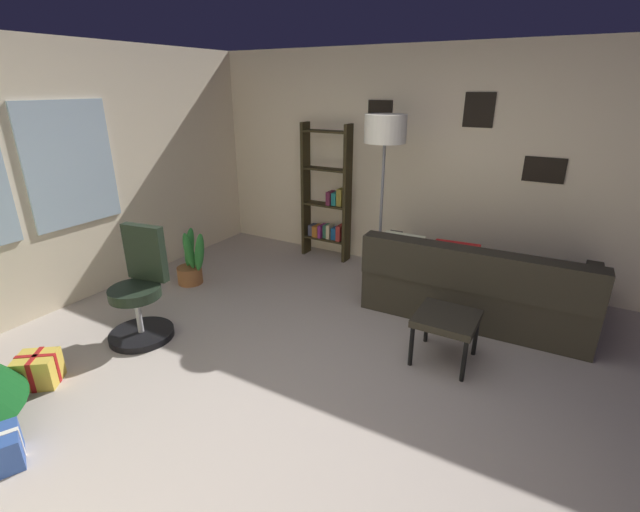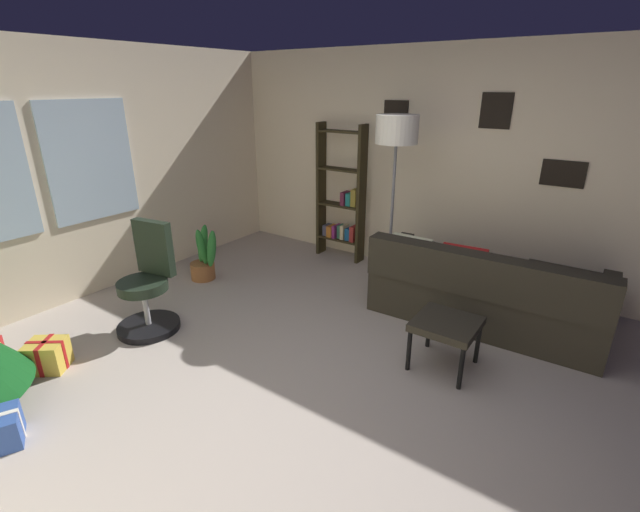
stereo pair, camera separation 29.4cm
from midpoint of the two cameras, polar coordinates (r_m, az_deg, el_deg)
name	(u,v)px [view 1 (the left image)]	position (r m, az deg, el deg)	size (l,w,h in m)	color
ground_plane	(324,391)	(3.53, -1.91, -17.03)	(5.18, 5.88, 0.10)	#AFA298
wall_back_with_windows	(55,179)	(5.11, -32.43, 8.37)	(5.18, 0.12, 2.55)	beige
wall_right_with_frames	(439,165)	(5.27, 13.53, 11.31)	(0.12, 5.88, 2.55)	beige
couch	(490,286)	(4.61, 19.36, -3.75)	(1.61, 2.09, 0.79)	#2A261D
footstool	(446,321)	(3.68, 13.79, -8.23)	(0.47, 0.48, 0.41)	#2A261D
gift_box_gold	(38,370)	(4.13, -34.34, -12.05)	(0.36, 0.36, 0.25)	gold
office_chair	(141,296)	(4.29, -23.97, -4.77)	(0.56, 0.56, 1.00)	black
bookshelf	(327,200)	(5.65, -0.57, 7.17)	(0.18, 0.64, 1.71)	#302815
floor_lamp	(385,138)	(4.66, 6.53, 14.80)	(0.43, 0.43, 1.86)	slate
potted_plant	(191,263)	(5.24, -17.84, -0.85)	(0.33, 0.41, 0.65)	#975B32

